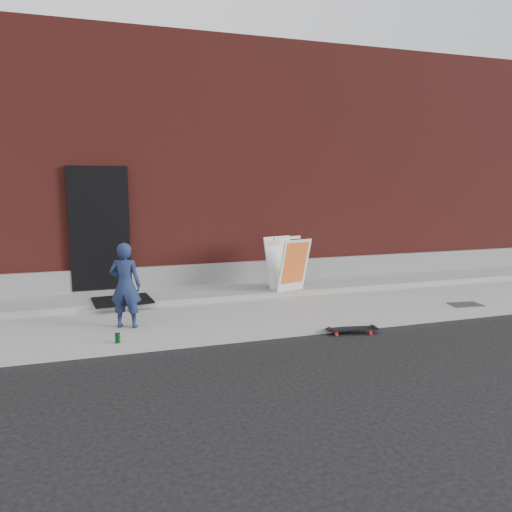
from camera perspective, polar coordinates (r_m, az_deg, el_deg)
name	(u,v)px	position (r m, az deg, el deg)	size (l,w,h in m)	color
ground	(294,337)	(7.39, 4.34, -9.21)	(80.00, 80.00, 0.00)	black
sidewalk	(261,308)	(8.72, 0.56, -5.91)	(20.00, 3.00, 0.15)	gray
apron	(246,290)	(9.52, -1.18, -3.90)	(20.00, 1.20, 0.10)	gray
building	(196,172)	(13.76, -6.88, 9.49)	(20.00, 8.10, 5.00)	#5D1E19
child	(125,285)	(7.41, -14.71, -3.26)	(0.45, 0.30, 1.24)	#1C274E
skateboard	(352,329)	(7.64, 10.91, -8.21)	(0.77, 0.33, 0.08)	red
pizza_sign	(288,263)	(9.25, 3.63, -0.84)	(0.76, 0.83, 0.99)	silver
soda_can	(118,338)	(6.86, -15.54, -9.03)	(0.07, 0.07, 0.13)	#1A8333
doormat	(122,300)	(8.73, -15.03, -4.91)	(0.94, 0.76, 0.03)	black
utility_plate	(466,305)	(9.31, 22.85, -5.14)	(0.52, 0.33, 0.02)	#58585D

